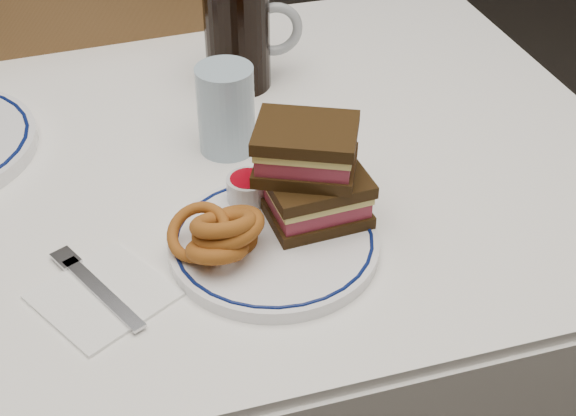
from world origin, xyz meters
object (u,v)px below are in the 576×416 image
object	(u,v)px
chair_far	(100,149)
reuben_sandwich	(311,173)
main_plate	(274,243)
beer_mug	(240,33)

from	to	relation	value
chair_far	reuben_sandwich	size ratio (longest dim) A/B	6.25
reuben_sandwich	main_plate	bearing A→B (deg)	-149.09
chair_far	reuben_sandwich	bearing A→B (deg)	-71.79
reuben_sandwich	chair_far	bearing A→B (deg)	108.21
main_plate	reuben_sandwich	xyz separation A→B (m)	(0.05, 0.03, 0.06)
reuben_sandwich	beer_mug	world-z (taller)	beer_mug
beer_mug	reuben_sandwich	bearing A→B (deg)	-90.39
reuben_sandwich	beer_mug	xyz separation A→B (m)	(0.00, 0.36, 0.01)
chair_far	beer_mug	xyz separation A→B (m)	(0.22, -0.31, 0.36)
chair_far	beer_mug	distance (m)	0.53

